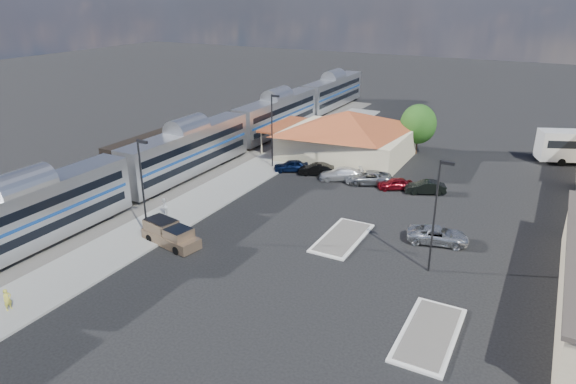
% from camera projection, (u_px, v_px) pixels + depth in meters
% --- Properties ---
extents(ground, '(280.00, 280.00, 0.00)m').
position_uv_depth(ground, '(291.00, 238.00, 45.00)').
color(ground, black).
rests_on(ground, ground).
extents(railbed, '(16.00, 100.00, 0.12)m').
position_uv_depth(railbed, '(166.00, 174.00, 60.73)').
color(railbed, '#4C4944').
rests_on(railbed, ground).
extents(platform, '(5.50, 92.00, 0.18)m').
position_uv_depth(platform, '(218.00, 192.00, 55.14)').
color(platform, gray).
rests_on(platform, ground).
extents(passenger_train, '(3.00, 104.00, 5.55)m').
position_uv_depth(passenger_train, '(189.00, 152.00, 59.10)').
color(passenger_train, silver).
rests_on(passenger_train, ground).
extents(freight_cars, '(2.80, 46.00, 4.00)m').
position_uv_depth(freight_cars, '(153.00, 152.00, 62.57)').
color(freight_cars, black).
rests_on(freight_cars, ground).
extents(station_depot, '(18.35, 12.24, 6.20)m').
position_uv_depth(station_depot, '(347.00, 134.00, 65.58)').
color(station_depot, '#C2B18D').
rests_on(station_depot, ground).
extents(traffic_island_south, '(3.30, 7.50, 0.21)m').
position_uv_depth(traffic_island_south, '(342.00, 238.00, 44.86)').
color(traffic_island_south, silver).
rests_on(traffic_island_south, ground).
extents(traffic_island_north, '(3.30, 7.50, 0.21)m').
position_uv_depth(traffic_island_north, '(429.00, 334.00, 32.27)').
color(traffic_island_north, silver).
rests_on(traffic_island_north, ground).
extents(lamp_plat_s, '(1.08, 0.25, 9.00)m').
position_uv_depth(lamp_plat_s, '(143.00, 182.00, 42.88)').
color(lamp_plat_s, black).
rests_on(lamp_plat_s, ground).
extents(lamp_plat_n, '(1.08, 0.25, 9.00)m').
position_uv_depth(lamp_plat_n, '(273.00, 125.00, 60.96)').
color(lamp_plat_n, black).
rests_on(lamp_plat_n, ground).
extents(lamp_lot, '(1.08, 0.25, 9.00)m').
position_uv_depth(lamp_lot, '(437.00, 208.00, 37.76)').
color(lamp_lot, black).
rests_on(lamp_lot, ground).
extents(tree_depot, '(4.71, 4.71, 6.63)m').
position_uv_depth(tree_depot, '(418.00, 124.00, 66.88)').
color(tree_depot, '#382314').
rests_on(tree_depot, ground).
extents(pickup_truck, '(5.82, 3.02, 1.91)m').
position_uv_depth(pickup_truck, '(171.00, 235.00, 43.56)').
color(pickup_truck, '#96795C').
rests_on(pickup_truck, ground).
extents(suv, '(5.62, 3.49, 1.45)m').
position_uv_depth(suv, '(438.00, 235.00, 43.90)').
color(suv, '#B0B4B8').
rests_on(suv, ground).
extents(person_a, '(0.39, 0.58, 1.58)m').
position_uv_depth(person_a, '(7.00, 300.00, 34.30)').
color(person_a, '#D4CC42').
rests_on(person_a, platform).
extents(person_b, '(0.88, 0.98, 1.64)m').
position_uv_depth(person_b, '(164.00, 207.00, 49.01)').
color(person_b, silver).
rests_on(person_b, platform).
extents(parked_car_a, '(4.41, 3.50, 1.41)m').
position_uv_depth(parked_car_a, '(291.00, 166.00, 61.42)').
color(parked_car_a, '#0B1739').
rests_on(parked_car_a, ground).
extents(parked_car_b, '(4.43, 2.99, 1.38)m').
position_uv_depth(parked_car_b, '(316.00, 169.00, 60.27)').
color(parked_car_b, black).
rests_on(parked_car_b, ground).
extents(parked_car_c, '(5.38, 4.22, 1.46)m').
position_uv_depth(parked_car_c, '(341.00, 174.00, 58.61)').
color(parked_car_c, white).
rests_on(parked_car_c, ground).
extents(parked_car_d, '(5.76, 4.50, 1.46)m').
position_uv_depth(parked_car_d, '(368.00, 178.00, 57.46)').
color(parked_car_d, gray).
rests_on(parked_car_d, ground).
extents(parked_car_e, '(4.06, 3.25, 1.30)m').
position_uv_depth(parked_car_e, '(395.00, 184.00, 55.85)').
color(parked_car_e, maroon).
rests_on(parked_car_e, ground).
extents(parked_car_f, '(4.52, 3.07, 1.41)m').
position_uv_depth(parked_car_f, '(425.00, 187.00, 54.67)').
color(parked_car_f, black).
rests_on(parked_car_f, ground).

